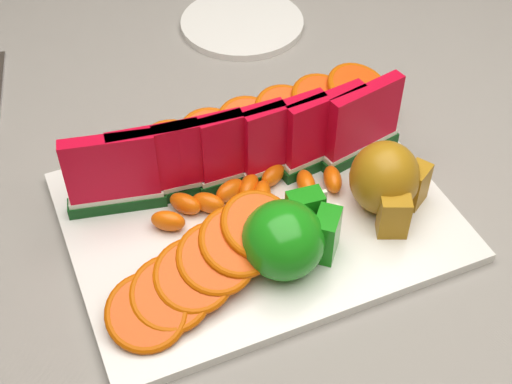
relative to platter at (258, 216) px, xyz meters
name	(u,v)px	position (x,y,z in m)	size (l,w,h in m)	color
table	(231,224)	(0.00, 0.09, -0.11)	(1.40, 0.90, 0.75)	#49291F
tablecloth	(230,189)	(0.00, 0.09, -0.05)	(1.53, 1.03, 0.20)	gray
platter	(258,216)	(0.00, 0.00, 0.00)	(0.40, 0.30, 0.01)	silver
apple_cluster	(289,237)	(0.00, -0.07, 0.04)	(0.12, 0.11, 0.08)	#2D7A17
pear_cluster	(387,181)	(0.13, -0.04, 0.04)	(0.09, 0.09, 0.08)	#A48C1F
side_plate	(242,23)	(0.13, 0.36, 0.00)	(0.23, 0.23, 0.01)	silver
watermelon_row	(242,150)	(0.00, 0.05, 0.05)	(0.39, 0.07, 0.10)	#0E3E10
orange_fan_front	(205,267)	(-0.08, -0.07, 0.03)	(0.23, 0.14, 0.06)	red
orange_fan_back	(250,123)	(0.04, 0.12, 0.03)	(0.38, 0.11, 0.05)	red
tangerine_segments	(247,193)	(0.00, 0.02, 0.02)	(0.22, 0.07, 0.02)	#E86302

